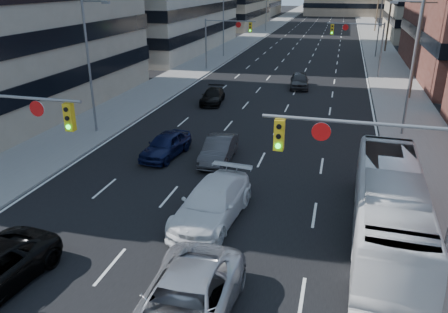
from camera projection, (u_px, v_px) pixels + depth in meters
road_surface at (325, 18)px, 127.27m from camera, size 18.00×300.00×0.02m
sidewalk_left at (285, 17)px, 130.00m from camera, size 5.00×300.00×0.15m
sidewalk_right at (366, 19)px, 124.49m from camera, size 5.00×300.00×0.15m
signal_near_left at (1, 130)px, 18.07m from camera, size 6.59×0.33×6.00m
signal_near_right at (378, 167)px, 14.51m from camera, size 6.59×0.33×6.00m
signal_far_left at (225, 34)px, 51.31m from camera, size 6.09×0.33×6.00m
signal_far_right at (360, 38)px, 47.63m from camera, size 6.09×0.33×6.00m
utility_pole_block at (419, 34)px, 37.93m from camera, size 2.20×0.28×11.00m
utility_pole_midblock at (390, 12)px, 64.82m from camera, size 2.20×0.28×11.00m
utility_pole_distant at (378, 3)px, 91.72m from camera, size 2.20×0.28×11.00m
streetlight_left_near at (91, 62)px, 29.26m from camera, size 2.03×0.22×9.00m
streetlight_left_mid at (225, 20)px, 60.63m from camera, size 2.03×0.22×9.00m
streetlight_left_far at (267, 7)px, 92.00m from camera, size 2.03×0.22×9.00m
streetlight_right_near at (410, 63)px, 28.79m from camera, size 2.03×0.22×9.00m
streetlight_right_far at (379, 20)px, 60.16m from camera, size 2.03×0.22×9.00m
white_van at (212, 203)px, 19.50m from camera, size 2.91×6.09×1.71m
silver_suv at (184, 306)px, 13.30m from camera, size 2.98×6.25×1.72m
transit_bus at (389, 207)px, 17.73m from camera, size 2.96×11.08×3.06m
sedan_blue at (166, 145)px, 26.73m from camera, size 2.26×4.56×1.49m
sedan_grey_center at (219, 150)px, 26.04m from camera, size 1.70×4.48×1.46m
sedan_black_far at (213, 96)px, 38.53m from camera, size 2.27×4.56×1.27m
sedan_grey_right at (299, 81)px, 44.05m from camera, size 2.23×4.61×1.52m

